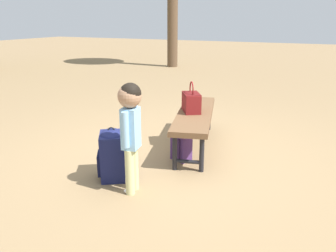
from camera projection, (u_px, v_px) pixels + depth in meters
name	position (u px, v px, depth m)	size (l,w,h in m)	color
ground_plane	(172.00, 158.00, 3.84)	(40.00, 40.00, 0.00)	#8C704C
park_bench	(195.00, 116.00, 4.06)	(1.65, 0.81, 0.45)	brown
handbag	(191.00, 101.00, 4.01)	(0.37, 0.32, 0.37)	maroon
child_standing	(130.00, 121.00, 2.90)	(0.27, 0.21, 1.01)	#CCCC8C
backpack_large	(112.00, 153.00, 3.29)	(0.39, 0.36, 0.53)	#191E4C
backpack_small	(181.00, 146.00, 3.74)	(0.22, 0.25, 0.34)	#4C2D66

